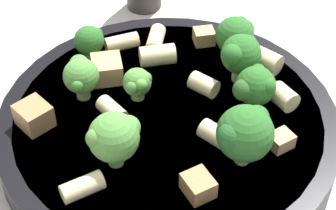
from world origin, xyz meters
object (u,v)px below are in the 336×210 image
at_px(broccoli_floret_0, 114,137).
at_px(chicken_chunk_0, 107,69).
at_px(rigatoni_0, 156,39).
at_px(chicken_chunk_3, 198,186).
at_px(broccoli_floret_2, 236,35).
at_px(rigatoni_4, 283,97).
at_px(rigatoni_8, 82,187).
at_px(broccoli_floret_4, 80,75).
at_px(rigatoni_3, 264,59).
at_px(broccoli_floret_6, 89,40).
at_px(broccoli_floret_3, 240,54).
at_px(chicken_chunk_4, 34,116).
at_px(broccoli_floret_7, 244,133).
at_px(pasta_bowl, 168,127).
at_px(broccoli_floret_5, 138,83).
at_px(rigatoni_7, 217,135).
at_px(rigatoni_6, 112,107).
at_px(chicken_chunk_2, 204,36).
at_px(broccoli_floret_1, 255,86).
at_px(rigatoni_5, 157,55).
at_px(chicken_chunk_1, 281,141).
at_px(rigatoni_1, 204,85).
at_px(rigatoni_2, 122,42).

height_order(broccoli_floret_0, chicken_chunk_0, broccoli_floret_0).
relative_size(rigatoni_0, chicken_chunk_3, 1.41).
height_order(broccoli_floret_2, rigatoni_4, broccoli_floret_2).
distance_m(rigatoni_8, chicken_chunk_3, 0.08).
xyz_separation_m(broccoli_floret_4, rigatoni_3, (-0.15, -0.03, -0.01)).
distance_m(broccoli_floret_0, broccoli_floret_6, 0.13).
height_order(broccoli_floret_3, broccoli_floret_6, broccoli_floret_3).
bearing_deg(chicken_chunk_4, broccoli_floret_7, 163.49).
bearing_deg(pasta_bowl, broccoli_floret_5, -41.58).
bearing_deg(chicken_chunk_3, rigatoni_7, -111.28).
distance_m(rigatoni_6, chicken_chunk_4, 0.06).
height_order(broccoli_floret_4, chicken_chunk_2, broccoli_floret_4).
relative_size(broccoli_floret_1, rigatoni_5, 1.22).
xyz_separation_m(broccoli_floret_3, broccoli_floret_7, (0.01, 0.09, 0.00)).
xyz_separation_m(broccoli_floret_6, rigatoni_8, (-0.00, 0.15, -0.01)).
relative_size(broccoli_floret_1, chicken_chunk_1, 2.19).
bearing_deg(rigatoni_1, chicken_chunk_3, 82.25).
relative_size(rigatoni_0, rigatoni_5, 0.97).
bearing_deg(rigatoni_4, rigatoni_0, -40.60).
height_order(broccoli_floret_5, chicken_chunk_3, broccoli_floret_5).
xyz_separation_m(broccoli_floret_2, chicken_chunk_4, (0.16, 0.08, -0.01)).
height_order(rigatoni_3, rigatoni_7, rigatoni_3).
distance_m(rigatoni_0, rigatoni_1, 0.07).
xyz_separation_m(broccoli_floret_2, rigatoni_3, (-0.02, 0.02, -0.01)).
distance_m(broccoli_floret_6, rigatoni_8, 0.15).
distance_m(broccoli_floret_3, rigatoni_0, 0.08).
height_order(rigatoni_5, rigatoni_6, rigatoni_5).
bearing_deg(broccoli_floret_1, rigatoni_7, 48.17).
relative_size(broccoli_floret_5, rigatoni_0, 0.94).
bearing_deg(chicken_chunk_4, chicken_chunk_0, -135.43).
bearing_deg(rigatoni_0, rigatoni_2, 5.35).
bearing_deg(broccoli_floret_5, chicken_chunk_2, -129.97).
height_order(rigatoni_0, rigatoni_8, same).
height_order(broccoli_floret_5, rigatoni_8, broccoli_floret_5).
distance_m(rigatoni_1, rigatoni_8, 0.13).
bearing_deg(rigatoni_2, broccoli_floret_7, 122.04).
distance_m(rigatoni_0, chicken_chunk_4, 0.13).
bearing_deg(chicken_chunk_4, rigatoni_1, -166.97).
xyz_separation_m(broccoli_floret_0, rigatoni_7, (-0.07, -0.02, -0.02)).
xyz_separation_m(broccoli_floret_0, chicken_chunk_3, (-0.05, 0.03, -0.02)).
relative_size(pasta_bowl, rigatoni_6, 10.78).
relative_size(broccoli_floret_1, rigatoni_2, 1.25).
bearing_deg(rigatoni_1, broccoli_floret_1, 152.00).
height_order(broccoli_floret_6, chicken_chunk_0, broccoli_floret_6).
relative_size(pasta_bowl, rigatoni_8, 9.18).
relative_size(broccoli_floret_1, rigatoni_4, 1.81).
distance_m(rigatoni_1, rigatoni_4, 0.06).
relative_size(rigatoni_3, chicken_chunk_0, 1.10).
relative_size(broccoli_floret_4, rigatoni_2, 1.23).
xyz_separation_m(chicken_chunk_3, chicken_chunk_4, (0.12, -0.07, 0.00)).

